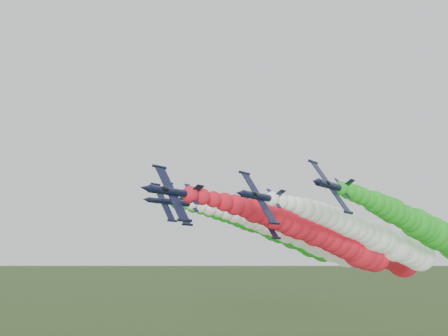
% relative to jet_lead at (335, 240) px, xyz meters
% --- Properties ---
extents(jet_lead, '(15.23, 78.50, 19.36)m').
position_rel_jet_lead_xyz_m(jet_lead, '(0.00, 0.00, 0.00)').
color(jet_lead, '#111635').
rests_on(jet_lead, ground).
extents(jet_inner_left, '(15.42, 78.68, 19.54)m').
position_rel_jet_lead_xyz_m(jet_inner_left, '(-14.09, 15.15, 0.73)').
color(jet_inner_left, '#111635').
rests_on(jet_inner_left, ground).
extents(jet_inner_right, '(15.19, 78.46, 19.32)m').
position_rel_jet_lead_xyz_m(jet_inner_right, '(7.77, 11.73, 0.16)').
color(jet_inner_right, '#111635').
rests_on(jet_inner_right, ground).
extents(jet_outer_left, '(15.66, 78.92, 19.78)m').
position_rel_jet_lead_xyz_m(jet_outer_left, '(-24.92, 22.38, 2.17)').
color(jet_outer_left, '#111635').
rests_on(jet_outer_left, ground).
extents(jet_outer_right, '(15.81, 79.07, 19.93)m').
position_rel_jet_lead_xyz_m(jet_outer_right, '(18.38, 18.54, 1.52)').
color(jet_outer_right, '#111635').
rests_on(jet_outer_right, ground).
extents(jet_trail, '(15.92, 79.19, 20.04)m').
position_rel_jet_lead_xyz_m(jet_trail, '(-0.72, 28.91, -2.22)').
color(jet_trail, '#111635').
rests_on(jet_trail, ground).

